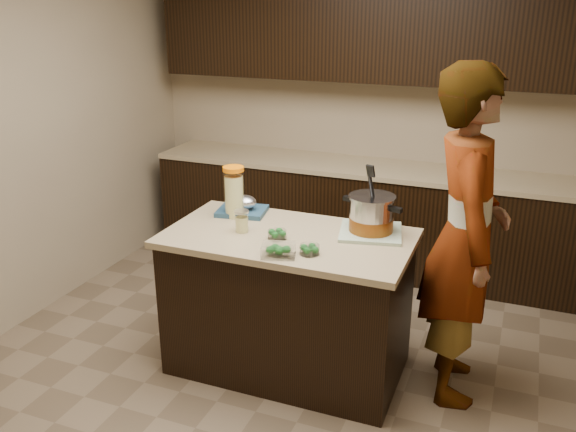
% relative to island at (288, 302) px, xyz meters
% --- Properties ---
extents(ground_plane, '(4.00, 4.00, 0.00)m').
position_rel_island_xyz_m(ground_plane, '(0.00, 0.00, -0.45)').
color(ground_plane, brown).
rests_on(ground_plane, ground).
extents(room_shell, '(4.04, 4.04, 2.72)m').
position_rel_island_xyz_m(room_shell, '(0.00, 0.00, 1.26)').
color(room_shell, tan).
rests_on(room_shell, ground).
extents(back_cabinets, '(3.60, 0.63, 2.33)m').
position_rel_island_xyz_m(back_cabinets, '(0.00, 1.74, 0.49)').
color(back_cabinets, black).
rests_on(back_cabinets, ground).
extents(island, '(1.46, 0.81, 0.90)m').
position_rel_island_xyz_m(island, '(0.00, 0.00, 0.00)').
color(island, black).
rests_on(island, ground).
extents(dish_towel, '(0.43, 0.43, 0.02)m').
position_rel_island_xyz_m(dish_towel, '(0.45, 0.20, 0.46)').
color(dish_towel, '#5E875B').
rests_on(dish_towel, island).
extents(stock_pot, '(0.38, 0.34, 0.39)m').
position_rel_island_xyz_m(stock_pot, '(0.45, 0.20, 0.56)').
color(stock_pot, '#B7B7BC').
rests_on(stock_pot, dish_towel).
extents(lemonade_pitcher, '(0.17, 0.17, 0.32)m').
position_rel_island_xyz_m(lemonade_pitcher, '(-0.44, 0.17, 0.60)').
color(lemonade_pitcher, '#D4CF81').
rests_on(lemonade_pitcher, island).
extents(mason_jar, '(0.11, 0.11, 0.14)m').
position_rel_island_xyz_m(mason_jar, '(-0.28, -0.05, 0.51)').
color(mason_jar, '#D4CF81').
rests_on(mason_jar, island).
extents(broccoli_tub_left, '(0.14, 0.14, 0.05)m').
position_rel_island_xyz_m(broccoli_tub_left, '(-0.04, -0.08, 0.47)').
color(broccoli_tub_left, silver).
rests_on(broccoli_tub_left, island).
extents(broccoli_tub_right, '(0.14, 0.14, 0.05)m').
position_rel_island_xyz_m(broccoli_tub_right, '(0.21, -0.22, 0.47)').
color(broccoli_tub_right, silver).
rests_on(broccoli_tub_right, island).
extents(broccoli_tub_rect, '(0.21, 0.18, 0.07)m').
position_rel_island_xyz_m(broccoli_tub_rect, '(0.07, -0.31, 0.48)').
color(broccoli_tub_rect, silver).
rests_on(broccoli_tub_rect, island).
extents(blue_tray, '(0.34, 0.29, 0.12)m').
position_rel_island_xyz_m(blue_tray, '(-0.41, 0.25, 0.49)').
color(blue_tray, navy).
rests_on(blue_tray, island).
extents(person, '(0.60, 0.79, 1.93)m').
position_rel_island_xyz_m(person, '(0.99, 0.18, 0.51)').
color(person, gray).
rests_on(person, ground).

